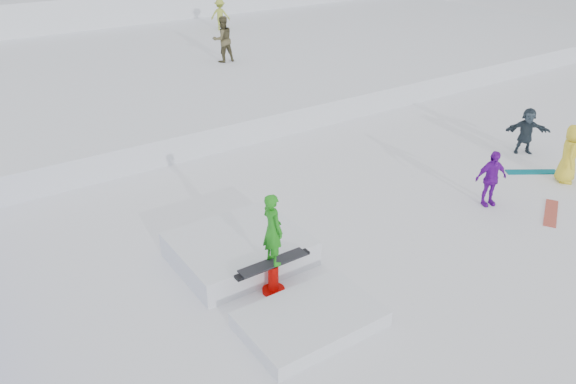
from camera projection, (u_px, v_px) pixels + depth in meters
ground at (324, 288)px, 10.92m from camera, size 120.00×120.00×0.00m
snow_berm at (9, 8)px, 32.40m from camera, size 60.00×14.00×2.40m
snow_midrise at (82, 77)px, 22.49m from camera, size 50.00×18.00×0.80m
walker_olive at (223, 39)px, 22.71m from camera, size 0.91×0.72×1.82m
walker_ygreen at (220, 15)px, 28.44m from camera, size 1.10×1.07×1.51m
spectator_purple at (491, 178)px, 13.61m from camera, size 0.90×0.59×1.42m
spectator_yellow at (570, 154)px, 14.73m from camera, size 0.93×0.86×1.59m
spectator_dark at (527, 131)px, 16.47m from camera, size 1.26×1.12×1.38m
loose_board_red at (551, 213)px, 13.51m from camera, size 1.35×0.95×0.03m
loose_board_teal at (532, 172)px, 15.55m from camera, size 1.33×1.00×0.03m
jib_rail_feature at (258, 264)px, 11.11m from camera, size 2.60×4.40×2.11m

